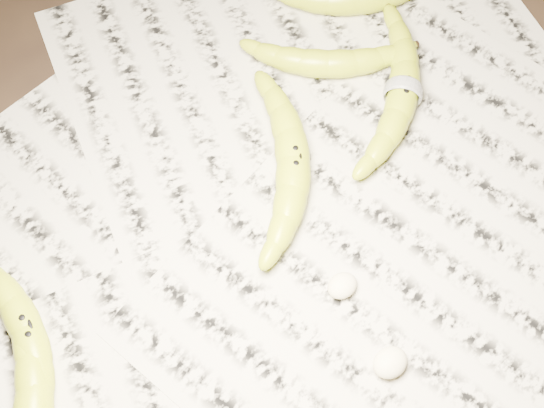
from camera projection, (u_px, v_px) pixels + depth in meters
ground at (291, 250)px, 0.77m from camera, size 3.00×3.00×0.00m
newspaper_patch at (268, 241)px, 0.77m from camera, size 0.90×0.70×0.01m
banana_left_a at (26, 331)px, 0.70m from camera, size 0.09×0.19×0.03m
banana_center at (293, 162)px, 0.78m from camera, size 0.17×0.20×0.04m
banana_taped at (404, 91)px, 0.83m from camera, size 0.19×0.17×0.03m
banana_upper_a at (328, 62)px, 0.85m from camera, size 0.16×0.15×0.03m
measuring_tape at (404, 91)px, 0.83m from camera, size 0.03×0.04×0.04m
flesh_chunk_b at (391, 361)px, 0.69m from camera, size 0.03×0.03×0.02m
flesh_chunk_c at (343, 284)px, 0.73m from camera, size 0.03×0.03×0.02m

